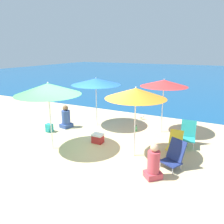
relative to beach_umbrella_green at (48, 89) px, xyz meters
name	(u,v)px	position (x,y,z in m)	size (l,w,h in m)	color
ground_plane	(87,150)	(1.05, 0.40, -1.96)	(60.00, 60.00, 0.00)	#D1BA89
sea_water	(191,75)	(1.05, 25.05, -1.95)	(60.00, 40.00, 0.01)	navy
beach_umbrella_green	(48,89)	(0.00, 0.00, 0.00)	(2.01, 2.01, 2.17)	white
beach_umbrella_red	(164,83)	(2.78, 3.06, -0.04)	(1.75, 1.75, 2.08)	white
beach_umbrella_blue	(96,82)	(0.14, 2.60, -0.10)	(2.00, 2.00, 2.03)	white
beach_umbrella_orange	(136,93)	(2.56, 0.72, -0.03)	(1.76, 1.76, 2.11)	white
beach_chair_teal	(188,134)	(3.89, 2.21, -1.54)	(0.53, 0.61, 0.84)	silver
beach_chair_yellow	(175,143)	(3.61, 1.51, -1.65)	(0.43, 0.57, 0.69)	silver
beach_chair_navy	(174,155)	(3.77, 0.55, -1.59)	(0.68, 0.69, 0.78)	silver
person_seated_near	(153,164)	(3.41, -0.20, -1.57)	(0.52, 0.52, 0.92)	#BF3F4C
person_seated_far	(66,118)	(-0.86, 1.82, -1.57)	(0.46, 0.52, 0.94)	#334C8C
backpack_teal	(49,128)	(-1.13, 1.10, -1.80)	(0.25, 0.23, 0.32)	teal
water_bottle	(136,129)	(1.88, 2.69, -1.86)	(0.08, 0.08, 0.25)	#4CB266
cooler_box	(98,138)	(1.10, 1.04, -1.79)	(0.37, 0.29, 0.33)	#B72828
seagull	(141,116)	(1.56, 4.24, -1.82)	(0.27, 0.11, 0.23)	gold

